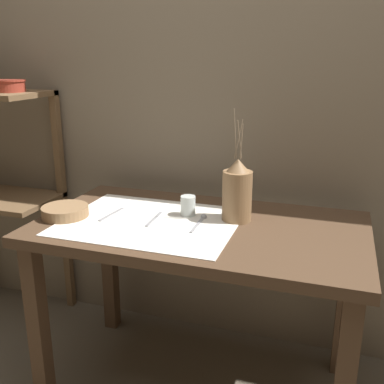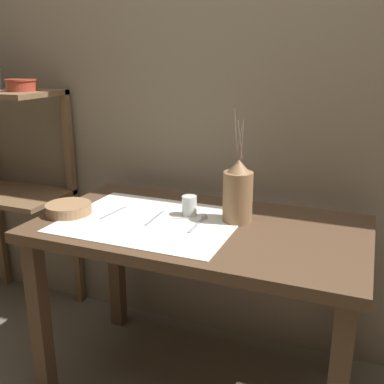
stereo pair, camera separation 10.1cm
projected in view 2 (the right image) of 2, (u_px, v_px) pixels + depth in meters
stone_wall_back at (238, 84)px, 1.92m from camera, size 7.00×0.06×2.40m
wooden_table at (199, 249)px, 1.69m from camera, size 1.21×0.68×0.72m
wooden_shelf_unit at (11, 158)px, 2.27m from camera, size 0.57×0.35×1.16m
linen_cloth at (151, 220)px, 1.69m from camera, size 0.64×0.51×0.00m
pitcher_with_flowers at (238, 193)px, 1.66m from camera, size 0.11×0.11×0.42m
wooden_bowl at (69, 209)px, 1.76m from camera, size 0.18×0.18×0.04m
glass_tumbler_near at (189, 206)px, 1.74m from camera, size 0.06×0.06×0.08m
knife_center at (114, 213)px, 1.77m from camera, size 0.03×0.16×0.00m
fork_outer at (155, 218)px, 1.71m from camera, size 0.02×0.16×0.00m
spoon_inner at (202, 220)px, 1.68m from camera, size 0.02×0.17×0.02m
metal_pot_small at (21, 84)px, 2.08m from camera, size 0.14×0.14×0.05m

